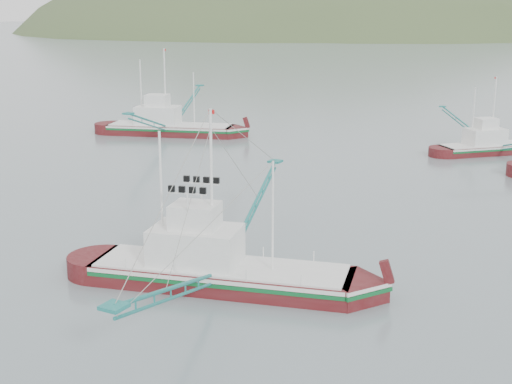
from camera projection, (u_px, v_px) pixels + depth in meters
The scene contains 5 objects.
ground at pixel (207, 267), 41.87m from camera, with size 1200.00×1200.00×0.00m, color slate.
main_boat at pixel (218, 252), 38.56m from camera, with size 14.83×25.52×10.51m.
bg_boat_left at pixel (169, 117), 84.86m from camera, with size 15.50×26.43×11.00m.
bg_boat_far at pixel (494, 136), 74.13m from camera, with size 17.69×17.73×8.61m.
headland_left at pixel (275, 33), 431.22m from camera, with size 448.00×308.00×210.00m, color #3B4D28.
Camera 1 is at (21.39, -33.23, 14.79)m, focal length 50.00 mm.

